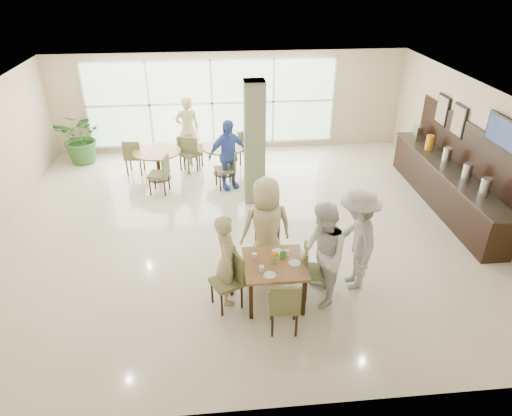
{
  "coord_description": "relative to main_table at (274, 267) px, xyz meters",
  "views": [
    {
      "loc": [
        -0.49,
        -8.31,
        5.08
      ],
      "look_at": [
        0.2,
        -1.2,
        1.1
      ],
      "focal_mm": 32.0,
      "sensor_mm": 36.0,
      "label": 1
    }
  ],
  "objects": [
    {
      "name": "ground",
      "position": [
        -0.38,
        2.4,
        -0.66
      ],
      "size": [
        10.0,
        10.0,
        0.0
      ],
      "primitive_type": "plane",
      "color": "beige",
      "rests_on": "ground"
    },
    {
      "name": "room_shell",
      "position": [
        -0.38,
        2.4,
        1.04
      ],
      "size": [
        10.0,
        10.0,
        10.0
      ],
      "color": "white",
      "rests_on": "ground"
    },
    {
      "name": "window_bank",
      "position": [
        -0.88,
        6.86,
        0.74
      ],
      "size": [
        7.0,
        0.04,
        7.0
      ],
      "color": "silver",
      "rests_on": "ground"
    },
    {
      "name": "column",
      "position": [
        0.02,
        3.6,
        0.74
      ],
      "size": [
        0.45,
        0.45,
        2.8
      ],
      "primitive_type": "cube",
      "color": "#6B7954",
      "rests_on": "ground"
    },
    {
      "name": "main_table",
      "position": [
        0.0,
        0.0,
        0.0
      ],
      "size": [
        0.99,
        0.99,
        0.75
      ],
      "color": "brown",
      "rests_on": "ground"
    },
    {
      "name": "round_table_left",
      "position": [
        -2.33,
        5.03,
        -0.07
      ],
      "size": [
        1.21,
        1.21,
        0.75
      ],
      "color": "brown",
      "rests_on": "ground"
    },
    {
      "name": "round_table_right",
      "position": [
        -0.64,
        5.18,
        -0.09
      ],
      "size": [
        1.11,
        1.11,
        0.75
      ],
      "color": "brown",
      "rests_on": "ground"
    },
    {
      "name": "chairs_main_table",
      "position": [
        0.0,
        0.02,
        -0.19
      ],
      "size": [
        2.07,
        1.92,
        0.95
      ],
      "color": "brown",
      "rests_on": "ground"
    },
    {
      "name": "chairs_table_left",
      "position": [
        -2.25,
        5.01,
        -0.19
      ],
      "size": [
        1.99,
        1.81,
        0.95
      ],
      "color": "brown",
      "rests_on": "ground"
    },
    {
      "name": "chairs_table_right",
      "position": [
        -0.68,
        5.17,
        -0.19
      ],
      "size": [
        2.13,
        1.87,
        0.95
      ],
      "color": "brown",
      "rests_on": "ground"
    },
    {
      "name": "tabletop_clutter",
      "position": [
        0.0,
        0.01,
        0.15
      ],
      "size": [
        0.77,
        0.82,
        0.21
      ],
      "color": "white",
      "rests_on": "main_table"
    },
    {
      "name": "buffet_counter",
      "position": [
        4.32,
        2.91,
        -0.11
      ],
      "size": [
        0.64,
        4.7,
        1.95
      ],
      "color": "black",
      "rests_on": "ground"
    },
    {
      "name": "wall_tv",
      "position": [
        4.56,
        1.8,
        1.49
      ],
      "size": [
        0.06,
        1.0,
        0.58
      ],
      "color": "black",
      "rests_on": "ground"
    },
    {
      "name": "framed_art_a",
      "position": [
        4.56,
        3.4,
        1.19
      ],
      "size": [
        0.05,
        0.55,
        0.7
      ],
      "color": "black",
      "rests_on": "ground"
    },
    {
      "name": "framed_art_b",
      "position": [
        4.56,
        4.2,
        1.19
      ],
      "size": [
        0.05,
        0.55,
        0.7
      ],
      "color": "black",
      "rests_on": "ground"
    },
    {
      "name": "potted_plant",
      "position": [
        -4.45,
        6.28,
        0.06
      ],
      "size": [
        1.59,
        1.59,
        1.44
      ],
      "primitive_type": "imported",
      "rotation": [
        0.0,
        0.0,
        -0.26
      ],
      "color": "#316428",
      "rests_on": "ground"
    },
    {
      "name": "teen_left",
      "position": [
        -0.76,
        0.1,
        0.14
      ],
      "size": [
        0.38,
        0.58,
        1.59
      ],
      "primitive_type": "imported",
      "rotation": [
        0.0,
        0.0,
        1.57
      ],
      "color": "tan",
      "rests_on": "ground"
    },
    {
      "name": "teen_far",
      "position": [
        -0.05,
        0.76,
        0.28
      ],
      "size": [
        0.98,
        0.64,
        1.87
      ],
      "primitive_type": "imported",
      "rotation": [
        0.0,
        0.0,
        3.3
      ],
      "color": "tan",
      "rests_on": "ground"
    },
    {
      "name": "teen_right",
      "position": [
        0.75,
        -0.09,
        0.24
      ],
      "size": [
        0.72,
        0.91,
        1.81
      ],
      "primitive_type": "imported",
      "rotation": [
        0.0,
        0.0,
        -1.52
      ],
      "color": "white",
      "rests_on": "ground"
    },
    {
      "name": "teen_standing",
      "position": [
        1.42,
        0.28,
        0.27
      ],
      "size": [
        0.72,
        1.22,
        1.86
      ],
      "primitive_type": "imported",
      "rotation": [
        0.0,
        0.0,
        -1.59
      ],
      "color": "#ADADAF",
      "rests_on": "ground"
    },
    {
      "name": "adult_a",
      "position": [
        -0.56,
        4.3,
        0.21
      ],
      "size": [
        1.17,
        0.95,
        1.74
      ],
      "primitive_type": "imported",
      "rotation": [
        0.0,
        0.0,
        0.42
      ],
      "color": "#415EC3",
      "rests_on": "ground"
    },
    {
      "name": "adult_b",
      "position": [
        0.14,
        5.25,
        0.15
      ],
      "size": [
        1.04,
        1.62,
        1.61
      ],
      "primitive_type": "imported",
      "rotation": [
        0.0,
        0.0,
        -1.29
      ],
      "color": "white",
      "rests_on": "ground"
    },
    {
      "name": "adult_standing",
      "position": [
        -1.57,
        6.12,
        0.25
      ],
      "size": [
        0.73,
        0.54,
        1.83
      ],
      "primitive_type": "imported",
      "rotation": [
        0.0,
        0.0,
        3.31
      ],
      "color": "tan",
      "rests_on": "ground"
    }
  ]
}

